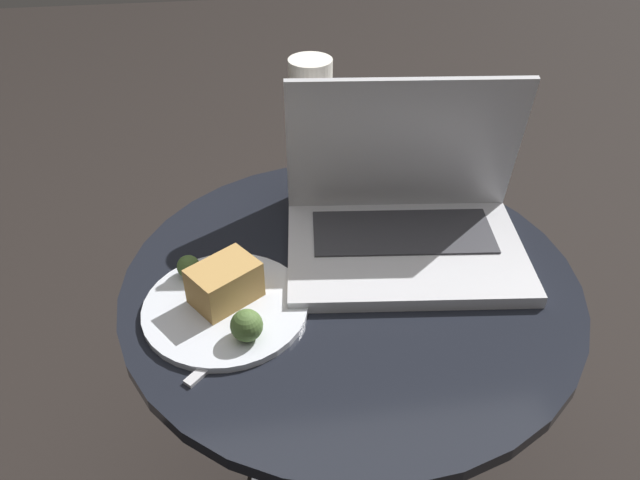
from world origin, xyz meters
TOP-DOWN VIEW (x-y plane):
  - table at (0.00, 0.00)m, footprint 0.60×0.60m
  - laptop at (0.09, 0.06)m, footprint 0.34×0.25m
  - beer_glass at (-0.03, 0.19)m, footprint 0.06×0.06m
  - snack_plate at (-0.16, -0.04)m, footprint 0.21×0.21m
  - fork at (-0.14, -0.08)m, footprint 0.13×0.14m

SIDE VIEW (x-z plane):
  - table at x=0.00m, z-range 0.12..0.61m
  - fork at x=-0.14m, z-range 0.50..0.50m
  - snack_plate at x=-0.16m, z-range 0.48..0.54m
  - laptop at x=0.09m, z-range 0.43..0.66m
  - beer_glass at x=-0.03m, z-range 0.50..0.72m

